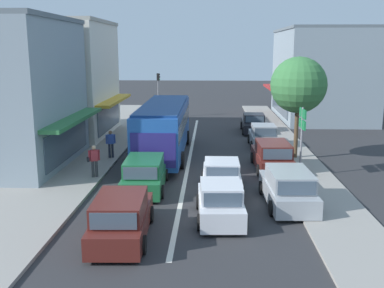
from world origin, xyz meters
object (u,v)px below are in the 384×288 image
(traffic_light_downstreet, at_px, (158,88))
(parked_wagon_kerb_second, at_px, (272,156))
(pedestrian_browsing_midblock, at_px, (111,142))
(hatchback_adjacent_lane_lead, at_px, (220,202))
(wagon_behind_bus_near, at_px, (145,174))
(street_tree_right, at_px, (298,85))
(sedan_queue_far_back, at_px, (222,177))
(wagon_adjacent_lane_trail, at_px, (121,218))
(city_bus, at_px, (164,126))
(parked_sedan_kerb_rear, at_px, (254,124))
(directional_road_sign, at_px, (302,125))
(parked_wagon_kerb_front, at_px, (288,188))
(pedestrian_with_handbag_near, at_px, (94,159))
(parked_hatchback_kerb_third, at_px, (263,137))

(traffic_light_downstreet, bearing_deg, parked_wagon_kerb_second, -65.79)
(traffic_light_downstreet, height_order, pedestrian_browsing_midblock, traffic_light_downstreet)
(hatchback_adjacent_lane_lead, relative_size, parked_wagon_kerb_second, 0.83)
(wagon_behind_bus_near, distance_m, street_tree_right, 10.88)
(street_tree_right, bearing_deg, hatchback_adjacent_lane_lead, -115.18)
(sedan_queue_far_back, xyz_separation_m, wagon_behind_bus_near, (-3.57, 0.03, 0.08))
(wagon_adjacent_lane_trail, distance_m, pedestrian_browsing_midblock, 11.47)
(city_bus, bearing_deg, wagon_adjacent_lane_trail, -91.00)
(sedan_queue_far_back, distance_m, wagon_behind_bus_near, 3.58)
(parked_wagon_kerb_second, distance_m, parked_sedan_kerb_rear, 11.25)
(parked_sedan_kerb_rear, height_order, pedestrian_browsing_midblock, pedestrian_browsing_midblock)
(wagon_adjacent_lane_trail, relative_size, parked_wagon_kerb_second, 1.00)
(city_bus, height_order, parked_sedan_kerb_rear, city_bus)
(wagon_behind_bus_near, relative_size, street_tree_right, 0.75)
(directional_road_sign, bearing_deg, parked_sedan_kerb_rear, 95.67)
(city_bus, relative_size, sedan_queue_far_back, 2.59)
(street_tree_right, distance_m, pedestrian_browsing_midblock, 11.46)
(wagon_behind_bus_near, distance_m, traffic_light_downstreet, 22.60)
(traffic_light_downstreet, height_order, street_tree_right, street_tree_right)
(hatchback_adjacent_lane_lead, xyz_separation_m, wagon_behind_bus_near, (-3.45, 3.61, 0.04))
(hatchback_adjacent_lane_lead, distance_m, sedan_queue_far_back, 3.58)
(parked_wagon_kerb_front, relative_size, directional_road_sign, 1.27)
(wagon_adjacent_lane_trail, height_order, traffic_light_downstreet, traffic_light_downstreet)
(sedan_queue_far_back, height_order, parked_sedan_kerb_rear, same)
(pedestrian_with_handbag_near, bearing_deg, parked_sedan_kerb_rear, 55.80)
(city_bus, relative_size, parked_sedan_kerb_rear, 2.58)
(sedan_queue_far_back, relative_size, pedestrian_browsing_midblock, 2.58)
(city_bus, relative_size, parked_hatchback_kerb_third, 2.93)
(sedan_queue_far_back, height_order, parked_wagon_kerb_second, parked_wagon_kerb_second)
(parked_hatchback_kerb_third, relative_size, traffic_light_downstreet, 0.88)
(wagon_adjacent_lane_trail, distance_m, traffic_light_downstreet, 28.01)
(parked_sedan_kerb_rear, relative_size, street_tree_right, 0.70)
(city_bus, distance_m, parked_wagon_kerb_front, 10.68)
(parked_wagon_kerb_second, bearing_deg, hatchback_adjacent_lane_lead, -111.67)
(parked_wagon_kerb_front, height_order, pedestrian_browsing_midblock, pedestrian_browsing_midblock)
(parked_wagon_kerb_second, height_order, directional_road_sign, directional_road_sign)
(city_bus, height_order, directional_road_sign, directional_road_sign)
(hatchback_adjacent_lane_lead, distance_m, pedestrian_with_handbag_near, 8.09)
(parked_sedan_kerb_rear, distance_m, traffic_light_downstreet, 11.34)
(wagon_behind_bus_near, bearing_deg, wagon_adjacent_lane_trail, -90.17)
(sedan_queue_far_back, xyz_separation_m, street_tree_right, (4.52, 6.30, 3.74))
(parked_hatchback_kerb_third, height_order, traffic_light_downstreet, traffic_light_downstreet)
(wagon_adjacent_lane_trail, height_order, wagon_behind_bus_near, same)
(street_tree_right, distance_m, pedestrian_with_handbag_near, 12.32)
(city_bus, bearing_deg, sedan_queue_far_back, -63.91)
(wagon_behind_bus_near, relative_size, pedestrian_with_handbag_near, 2.79)
(wagon_behind_bus_near, bearing_deg, street_tree_right, 37.76)
(parked_wagon_kerb_front, bearing_deg, pedestrian_browsing_midblock, 140.81)
(city_bus, bearing_deg, parked_sedan_kerb_rear, 52.88)
(directional_road_sign, relative_size, pedestrian_with_handbag_near, 2.21)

